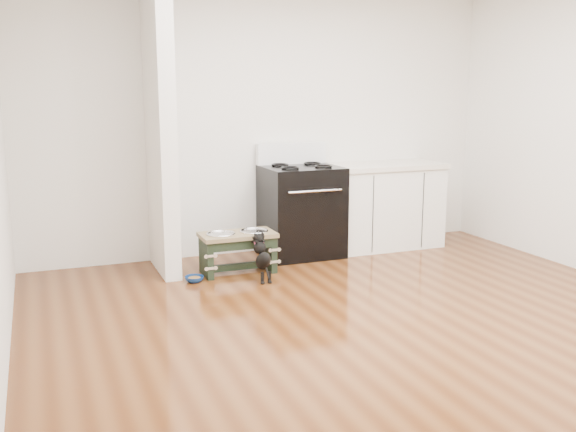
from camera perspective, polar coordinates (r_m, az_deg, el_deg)
The scene contains 8 objects.
ground at distance 4.73m, azimuth 8.64°, elevation -9.85°, with size 5.00×5.00×0.00m, color #49230D.
room_shell at distance 4.42m, azimuth 9.26°, elevation 10.16°, with size 5.00×5.00×5.00m.
partition_wall at distance 6.01m, azimuth -11.31°, elevation 7.75°, with size 0.15×0.80×2.70m, color silver.
oven_range at distance 6.58m, azimuth 1.18°, elevation 0.58°, with size 0.76×0.69×1.14m.
cabinet_run at distance 7.03m, azimuth 8.51°, elevation 0.95°, with size 1.24×0.64×0.91m.
dog_feeder at distance 5.99m, azimuth -4.48°, elevation -2.54°, with size 0.69×0.37×0.40m.
puppy at distance 5.74m, azimuth -2.34°, elevation -3.52°, with size 0.12×0.36×0.42m.
floor_bowl at distance 5.80m, azimuth -8.32°, elevation -5.57°, with size 0.18×0.18×0.05m.
Camera 1 is at (-2.26, -3.80, 1.69)m, focal length 40.00 mm.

